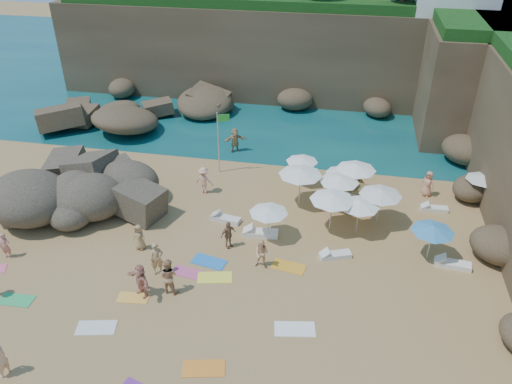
% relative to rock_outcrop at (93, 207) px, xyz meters
% --- Properties ---
extents(ground, '(120.00, 120.00, 0.00)m').
position_rel_rock_outcrop_xyz_m(ground, '(8.00, -2.61, 0.00)').
color(ground, tan).
rests_on(ground, ground).
extents(seawater, '(120.00, 120.00, 0.00)m').
position_rel_rock_outcrop_xyz_m(seawater, '(8.00, 27.39, 0.00)').
color(seawater, '#0C4751').
rests_on(seawater, ground).
extents(cliff_back, '(44.00, 8.00, 8.00)m').
position_rel_rock_outcrop_xyz_m(cliff_back, '(10.00, 22.39, 4.00)').
color(cliff_back, brown).
rests_on(cliff_back, ground).
extents(cliff_corner, '(10.00, 12.00, 8.00)m').
position_rel_rock_outcrop_xyz_m(cliff_corner, '(25.00, 17.39, 4.00)').
color(cliff_corner, brown).
rests_on(cliff_corner, ground).
extents(rock_promontory, '(12.00, 7.00, 2.00)m').
position_rel_rock_outcrop_xyz_m(rock_promontory, '(-3.00, 13.39, 0.00)').
color(rock_promontory, brown).
rests_on(rock_promontory, ground).
extents(marina_masts, '(3.10, 0.10, 6.00)m').
position_rel_rock_outcrop_xyz_m(marina_masts, '(-8.50, 27.39, 3.00)').
color(marina_masts, white).
rests_on(marina_masts, ground).
extents(rock_outcrop, '(7.90, 6.51, 2.81)m').
position_rel_rock_outcrop_xyz_m(rock_outcrop, '(0.00, 0.00, 0.00)').
color(rock_outcrop, brown).
rests_on(rock_outcrop, ground).
extents(flag_pole, '(0.82, 0.32, 4.32)m').
position_rel_rock_outcrop_xyz_m(flag_pole, '(6.55, 5.77, 2.76)').
color(flag_pole, silver).
rests_on(flag_pole, ground).
extents(parasol_0, '(2.02, 2.02, 1.91)m').
position_rel_rock_outcrop_xyz_m(parasol_0, '(14.62, 4.22, 1.75)').
color(parasol_0, silver).
rests_on(parasol_0, ground).
extents(parasol_1, '(2.05, 2.05, 1.94)m').
position_rel_rock_outcrop_xyz_m(parasol_1, '(12.04, 5.25, 1.78)').
color(parasol_1, silver).
rests_on(parasol_1, ground).
extents(parasol_2, '(2.41, 2.41, 2.28)m').
position_rel_rock_outcrop_xyz_m(parasol_2, '(16.86, 1.56, 2.09)').
color(parasol_2, silver).
rests_on(parasol_2, ground).
extents(parasol_3, '(2.46, 2.46, 2.33)m').
position_rel_rock_outcrop_xyz_m(parasol_3, '(15.43, 4.21, 2.14)').
color(parasol_3, silver).
rests_on(parasol_3, ground).
extents(parasol_4, '(2.01, 2.01, 1.90)m').
position_rel_rock_outcrop_xyz_m(parasol_4, '(22.96, 5.07, 1.74)').
color(parasol_4, silver).
rests_on(parasol_4, ground).
extents(parasol_5, '(2.62, 2.62, 2.48)m').
position_rel_rock_outcrop_xyz_m(parasol_5, '(12.22, 2.72, 2.27)').
color(parasol_5, silver).
rests_on(parasol_5, ground).
extents(parasol_6, '(2.01, 2.01, 1.90)m').
position_rel_rock_outcrop_xyz_m(parasol_6, '(15.10, 3.05, 1.74)').
color(parasol_6, silver).
rests_on(parasol_6, ground).
extents(parasol_7, '(2.24, 2.24, 2.12)m').
position_rel_rock_outcrop_xyz_m(parasol_7, '(15.72, 0.39, 1.95)').
color(parasol_7, silver).
rests_on(parasol_7, ground).
extents(parasol_8, '(2.36, 2.36, 2.23)m').
position_rel_rock_outcrop_xyz_m(parasol_8, '(14.51, 2.68, 2.05)').
color(parasol_8, silver).
rests_on(parasol_8, ground).
extents(parasol_9, '(2.12, 2.12, 2.00)m').
position_rel_rock_outcrop_xyz_m(parasol_9, '(10.97, -1.04, 1.84)').
color(parasol_9, silver).
rests_on(parasol_9, ground).
extents(parasol_10, '(2.19, 2.19, 2.07)m').
position_rel_rock_outcrop_xyz_m(parasol_10, '(19.41, -1.21, 1.90)').
color(parasol_10, silver).
rests_on(parasol_10, ground).
extents(parasol_11, '(2.51, 2.51, 2.37)m').
position_rel_rock_outcrop_xyz_m(parasol_11, '(14.25, 0.39, 2.18)').
color(parasol_11, silver).
rests_on(parasol_11, ground).
extents(lounger_0, '(1.83, 0.90, 0.27)m').
position_rel_rock_outcrop_xyz_m(lounger_0, '(8.26, 0.11, 0.14)').
color(lounger_0, silver).
rests_on(lounger_0, ground).
extents(lounger_1, '(2.01, 1.09, 0.30)m').
position_rel_rock_outcrop_xyz_m(lounger_1, '(14.91, 3.84, 0.15)').
color(lounger_1, white).
rests_on(lounger_1, ground).
extents(lounger_2, '(1.60, 0.60, 0.25)m').
position_rel_rock_outcrop_xyz_m(lounger_2, '(20.27, 3.59, 0.12)').
color(lounger_2, white).
rests_on(lounger_2, ground).
extents(lounger_3, '(2.00, 0.85, 0.30)m').
position_rel_rock_outcrop_xyz_m(lounger_3, '(10.51, -0.91, 0.15)').
color(lounger_3, white).
rests_on(lounger_3, ground).
extents(lounger_4, '(1.84, 0.76, 0.28)m').
position_rel_rock_outcrop_xyz_m(lounger_4, '(20.64, -1.64, 0.14)').
color(lounger_4, white).
rests_on(lounger_4, ground).
extents(lounger_5, '(1.74, 1.12, 0.26)m').
position_rel_rock_outcrop_xyz_m(lounger_5, '(14.71, -2.04, 0.13)').
color(lounger_5, white).
rests_on(lounger_5, ground).
extents(towel_2, '(1.86, 1.20, 0.03)m').
position_rel_rock_outcrop_xyz_m(towel_2, '(9.94, -10.22, 0.02)').
color(towel_2, orange).
rests_on(towel_2, ground).
extents(towel_3, '(1.66, 0.88, 0.03)m').
position_rel_rock_outcrop_xyz_m(towel_3, '(0.19, -8.15, 0.01)').
color(towel_3, '#31AC5C').
rests_on(towel_3, ground).
extents(towel_4, '(1.54, 0.89, 0.03)m').
position_rel_rock_outcrop_xyz_m(towel_4, '(5.53, -6.95, 0.01)').
color(towel_4, '#FAB741').
rests_on(towel_4, ground).
extents(towel_5, '(1.86, 1.21, 0.03)m').
position_rel_rock_outcrop_xyz_m(towel_5, '(4.69, -9.03, 0.02)').
color(towel_5, silver).
rests_on(towel_5, ground).
extents(towel_7, '(1.74, 0.95, 0.03)m').
position_rel_rock_outcrop_xyz_m(towel_7, '(-5.77, -0.09, 0.01)').
color(towel_7, red).
rests_on(towel_7, ground).
extents(towel_8, '(1.93, 1.23, 0.03)m').
position_rel_rock_outcrop_xyz_m(towel_8, '(8.32, -3.69, 0.02)').
color(towel_8, blue).
rests_on(towel_8, ground).
extents(towel_9, '(1.60, 0.96, 0.03)m').
position_rel_rock_outcrop_xyz_m(towel_9, '(7.46, -4.71, 0.01)').
color(towel_9, '#D45282').
rests_on(towel_9, ground).
extents(towel_10, '(1.82, 1.12, 0.03)m').
position_rel_rock_outcrop_xyz_m(towel_10, '(12.43, -3.29, 0.02)').
color(towel_10, gold).
rests_on(towel_10, ground).
extents(towel_12, '(1.87, 1.22, 0.03)m').
position_rel_rock_outcrop_xyz_m(towel_12, '(8.94, -4.82, 0.02)').
color(towel_12, '#FFF943').
rests_on(towel_12, ground).
extents(towel_13, '(1.91, 1.19, 0.03)m').
position_rel_rock_outcrop_xyz_m(towel_13, '(13.27, -7.43, 0.02)').
color(towel_13, white).
rests_on(towel_13, ground).
extents(person_stand_0, '(0.58, 0.42, 1.49)m').
position_rel_rock_outcrop_xyz_m(person_stand_0, '(-2.08, -5.34, 0.74)').
color(person_stand_0, tan).
rests_on(person_stand_0, ground).
extents(person_stand_1, '(0.99, 0.82, 1.89)m').
position_rel_rock_outcrop_xyz_m(person_stand_1, '(7.08, -6.16, 0.94)').
color(person_stand_1, tan).
rests_on(person_stand_1, ground).
extents(person_stand_2, '(1.20, 0.61, 1.79)m').
position_rel_rock_outcrop_xyz_m(person_stand_2, '(6.17, 2.94, 0.89)').
color(person_stand_2, '#F5AA8B').
rests_on(person_stand_2, ground).
extents(person_stand_3, '(0.91, 0.98, 1.62)m').
position_rel_rock_outcrop_xyz_m(person_stand_3, '(9.01, -2.25, 0.81)').
color(person_stand_3, '#9A714D').
rests_on(person_stand_3, ground).
extents(person_stand_4, '(0.94, 0.81, 1.69)m').
position_rel_rock_outcrop_xyz_m(person_stand_4, '(19.94, 5.28, 0.85)').
color(person_stand_4, tan).
rests_on(person_stand_4, ground).
extents(person_stand_5, '(1.71, 1.16, 1.80)m').
position_rel_rock_outcrop_xyz_m(person_stand_5, '(6.75, 9.02, 0.90)').
color(person_stand_5, tan).
rests_on(person_stand_5, ground).
extents(person_stand_6, '(0.54, 0.71, 1.77)m').
position_rel_rock_outcrop_xyz_m(person_stand_6, '(2.27, -12.01, 0.88)').
color(person_stand_6, '#EAB285').
rests_on(person_stand_6, ground).
extents(person_lie_2, '(0.98, 1.58, 0.39)m').
position_rel_rock_outcrop_xyz_m(person_lie_2, '(4.44, -3.31, 0.20)').
color(person_lie_2, '#A38251').
rests_on(person_lie_2, ground).
extents(person_lie_3, '(2.31, 2.34, 0.46)m').
position_rel_rock_outcrop_xyz_m(person_lie_3, '(5.90, -6.67, 0.23)').
color(person_lie_3, tan).
rests_on(person_lie_3, ground).
extents(person_lie_4, '(1.48, 1.87, 0.43)m').
position_rel_rock_outcrop_xyz_m(person_lie_4, '(6.08, -5.03, 0.21)').
color(person_lie_4, tan).
rests_on(person_lie_4, ground).
extents(person_lie_5, '(0.89, 1.66, 0.61)m').
position_rel_rock_outcrop_xyz_m(person_lie_5, '(11.08, -3.54, 0.30)').
color(person_lie_5, '#F6C08C').
rests_on(person_lie_5, ground).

